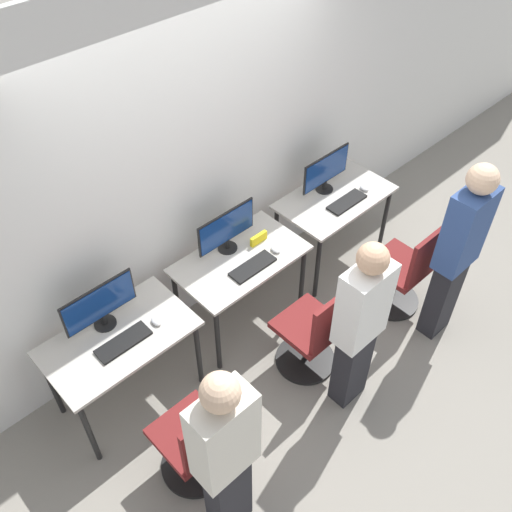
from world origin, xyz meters
name	(u,v)px	position (x,y,z in m)	size (l,w,h in m)	color
ground_plane	(266,339)	(0.00, 0.00, 0.00)	(20.00, 20.00, 0.00)	gray
wall_back	(199,163)	(0.00, 0.73, 1.40)	(12.00, 0.05, 2.80)	silver
desk_left	(120,345)	(-1.12, 0.30, 0.64)	(1.03, 0.60, 0.73)	#BCB7AD
monitor_left	(100,305)	(-1.12, 0.46, 0.93)	(0.54, 0.16, 0.36)	black
keyboard_left	(123,342)	(-1.12, 0.23, 0.74)	(0.38, 0.14, 0.02)	black
mouse_left	(156,321)	(-0.85, 0.22, 0.75)	(0.06, 0.09, 0.03)	silver
office_chair_left	(197,444)	(-1.12, -0.51, 0.38)	(0.48, 0.48, 0.91)	black
person_left	(225,454)	(-1.17, -0.88, 0.86)	(0.36, 0.21, 1.58)	#232328
desk_center	(240,266)	(0.00, 0.30, 0.64)	(1.03, 0.60, 0.73)	#BCB7AD
monitor_center	(227,229)	(0.00, 0.45, 0.93)	(0.54, 0.16, 0.36)	black
keyboard_center	(253,267)	(0.00, 0.16, 0.74)	(0.38, 0.14, 0.02)	black
mouse_center	(276,250)	(0.25, 0.17, 0.75)	(0.06, 0.09, 0.03)	silver
office_chair_center	(313,335)	(0.08, -0.43, 0.38)	(0.48, 0.48, 0.91)	black
person_center	(360,323)	(0.09, -0.79, 0.84)	(0.36, 0.20, 1.56)	#232328
desk_right	(334,205)	(1.12, 0.30, 0.64)	(1.03, 0.60, 0.73)	#BCB7AD
monitor_right	(326,171)	(1.12, 0.43, 0.93)	(0.54, 0.16, 0.36)	black
keyboard_right	(347,202)	(1.12, 0.17, 0.74)	(0.38, 0.14, 0.02)	black
mouse_right	(364,188)	(1.37, 0.19, 0.75)	(0.06, 0.09, 0.03)	silver
office_chair_right	(403,274)	(1.10, -0.51, 0.38)	(0.48, 0.48, 0.91)	black
person_right	(458,249)	(1.12, -0.87, 0.91)	(0.36, 0.22, 1.66)	#232328
placard_center	(259,239)	(0.23, 0.33, 0.77)	(0.16, 0.03, 0.08)	yellow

